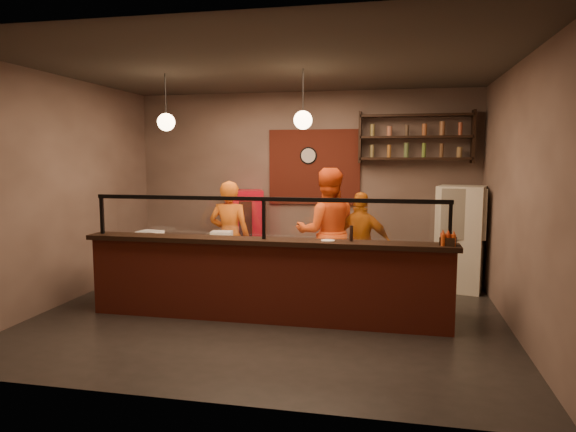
% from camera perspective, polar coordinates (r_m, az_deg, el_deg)
% --- Properties ---
extents(floor, '(6.00, 6.00, 0.00)m').
position_cam_1_polar(floor, '(6.93, -2.01, -10.86)').
color(floor, black).
rests_on(floor, ground).
extents(ceiling, '(6.00, 6.00, 0.00)m').
position_cam_1_polar(ceiling, '(6.71, -2.13, 16.22)').
color(ceiling, '#3A342C').
rests_on(ceiling, wall_back).
extents(wall_back, '(6.00, 0.00, 6.00)m').
position_cam_1_polar(wall_back, '(9.07, 1.70, 3.56)').
color(wall_back, '#7D675C').
rests_on(wall_back, floor).
extents(wall_left, '(0.00, 5.00, 5.00)m').
position_cam_1_polar(wall_left, '(7.90, -23.74, 2.57)').
color(wall_left, '#7D675C').
rests_on(wall_left, floor).
extents(wall_right, '(0.00, 5.00, 5.00)m').
position_cam_1_polar(wall_right, '(6.60, 24.16, 1.86)').
color(wall_right, '#7D675C').
rests_on(wall_right, floor).
extents(wall_front, '(6.00, 0.00, 6.00)m').
position_cam_1_polar(wall_front, '(4.25, -10.10, 0.05)').
color(wall_front, '#7D675C').
rests_on(wall_front, floor).
extents(brick_patch, '(1.60, 0.04, 1.30)m').
position_cam_1_polar(brick_patch, '(9.00, 2.93, 5.45)').
color(brick_patch, maroon).
rests_on(brick_patch, wall_back).
extents(service_counter, '(4.60, 0.25, 1.00)m').
position_cam_1_polar(service_counter, '(6.52, -2.66, -7.43)').
color(service_counter, maroon).
rests_on(service_counter, floor).
extents(counter_ledge, '(4.70, 0.37, 0.06)m').
position_cam_1_polar(counter_ledge, '(6.41, -2.69, -2.83)').
color(counter_ledge, black).
rests_on(counter_ledge, service_counter).
extents(worktop_cabinet, '(4.60, 0.75, 0.85)m').
position_cam_1_polar(worktop_cabinet, '(7.00, -1.64, -7.06)').
color(worktop_cabinet, gray).
rests_on(worktop_cabinet, floor).
extents(worktop, '(4.60, 0.75, 0.05)m').
position_cam_1_polar(worktop, '(6.91, -1.65, -3.43)').
color(worktop, silver).
rests_on(worktop, worktop_cabinet).
extents(sneeze_guard, '(4.50, 0.05, 0.52)m').
position_cam_1_polar(sneeze_guard, '(6.36, -2.70, 0.20)').
color(sneeze_guard, white).
rests_on(sneeze_guard, counter_ledge).
extents(wall_shelving, '(1.84, 0.28, 0.85)m').
position_cam_1_polar(wall_shelving, '(8.75, 13.98, 8.50)').
color(wall_shelving, black).
rests_on(wall_shelving, wall_back).
extents(wall_clock, '(0.30, 0.04, 0.30)m').
position_cam_1_polar(wall_clock, '(9.00, 2.29, 6.72)').
color(wall_clock, black).
rests_on(wall_clock, wall_back).
extents(pendant_left, '(0.24, 0.24, 0.77)m').
position_cam_1_polar(pendant_left, '(7.32, -13.38, 10.13)').
color(pendant_left, black).
rests_on(pendant_left, ceiling).
extents(pendant_right, '(0.24, 0.24, 0.77)m').
position_cam_1_polar(pendant_right, '(6.74, 1.67, 10.62)').
color(pendant_right, black).
rests_on(pendant_right, ceiling).
extents(cook_left, '(0.63, 0.42, 1.72)m').
position_cam_1_polar(cook_left, '(7.86, -6.49, -2.37)').
color(cook_left, '#D56014').
rests_on(cook_left, floor).
extents(cook_mid, '(1.07, 0.91, 1.92)m').
position_cam_1_polar(cook_mid, '(7.66, 4.34, -1.82)').
color(cook_mid, '#E64D15').
rests_on(cook_mid, floor).
extents(cook_right, '(0.96, 0.50, 1.56)m').
position_cam_1_polar(cook_right, '(7.72, 8.12, -3.15)').
color(cook_right, '#C96712').
rests_on(cook_right, floor).
extents(fridge, '(0.81, 0.78, 1.63)m').
position_cam_1_polar(fridge, '(8.43, 18.57, -2.36)').
color(fridge, beige).
rests_on(fridge, floor).
extents(red_cooler, '(0.80, 0.76, 1.50)m').
position_cam_1_polar(red_cooler, '(9.04, -4.87, -1.88)').
color(red_cooler, red).
rests_on(red_cooler, floor).
extents(pizza_dough, '(0.57, 0.57, 0.01)m').
position_cam_1_polar(pizza_dough, '(6.84, 6.45, -3.31)').
color(pizza_dough, '#EBE4C7').
rests_on(pizza_dough, worktop).
extents(prep_tub_a, '(0.35, 0.30, 0.15)m').
position_cam_1_polar(prep_tub_a, '(7.39, -15.10, -2.20)').
color(prep_tub_a, white).
rests_on(prep_tub_a, worktop).
extents(prep_tub_b, '(0.30, 0.25, 0.14)m').
position_cam_1_polar(prep_tub_b, '(7.25, -7.40, -2.25)').
color(prep_tub_b, silver).
rests_on(prep_tub_b, worktop).
extents(prep_tub_c, '(0.32, 0.28, 0.14)m').
position_cam_1_polar(prep_tub_c, '(7.34, -15.87, -2.35)').
color(prep_tub_c, white).
rests_on(prep_tub_c, worktop).
extents(rolling_pin, '(0.31, 0.23, 0.06)m').
position_cam_1_polar(rolling_pin, '(7.11, -9.25, -2.79)').
color(rolling_pin, yellow).
rests_on(rolling_pin, worktop).
extents(condiment_caddy, '(0.20, 0.18, 0.10)m').
position_cam_1_polar(condiment_caddy, '(6.21, 17.35, -2.69)').
color(condiment_caddy, black).
rests_on(condiment_caddy, counter_ledge).
extents(pepper_mill, '(0.04, 0.04, 0.19)m').
position_cam_1_polar(pepper_mill, '(6.27, 7.05, -1.93)').
color(pepper_mill, black).
rests_on(pepper_mill, counter_ledge).
extents(small_plate, '(0.20, 0.20, 0.01)m').
position_cam_1_polar(small_plate, '(6.25, 4.46, -2.74)').
color(small_plate, silver).
rests_on(small_plate, counter_ledge).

